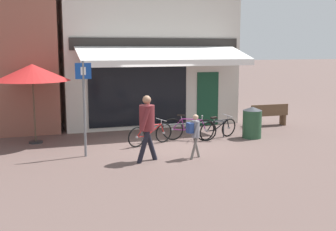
{
  "coord_description": "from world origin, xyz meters",
  "views": [
    {
      "loc": [
        -4.17,
        -12.43,
        3.05
      ],
      "look_at": [
        -0.21,
        -0.72,
        1.05
      ],
      "focal_mm": 45.0,
      "sensor_mm": 36.0,
      "label": 1
    }
  ],
  "objects_px": {
    "bicycle_purple": "(189,129)",
    "park_bench": "(268,114)",
    "parking_sign": "(84,99)",
    "cafe_parasol": "(32,73)",
    "bicycle_black": "(218,128)",
    "bicycle_red": "(150,134)",
    "pedestrian_adult": "(147,121)",
    "litter_bin": "(252,122)",
    "pedestrian_child": "(195,131)"
  },
  "relations": [
    {
      "from": "cafe_parasol",
      "to": "bicycle_purple",
      "type": "bearing_deg",
      "value": -14.07
    },
    {
      "from": "pedestrian_adult",
      "to": "park_bench",
      "type": "bearing_deg",
      "value": 33.93
    },
    {
      "from": "bicycle_black",
      "to": "cafe_parasol",
      "type": "xyz_separation_m",
      "value": [
        -5.86,
        1.29,
        1.91
      ]
    },
    {
      "from": "bicycle_purple",
      "to": "pedestrian_adult",
      "type": "relative_size",
      "value": 0.93
    },
    {
      "from": "bicycle_red",
      "to": "litter_bin",
      "type": "distance_m",
      "value": 3.58
    },
    {
      "from": "bicycle_purple",
      "to": "park_bench",
      "type": "relative_size",
      "value": 1.04
    },
    {
      "from": "pedestrian_child",
      "to": "cafe_parasol",
      "type": "bearing_deg",
      "value": 128.9
    },
    {
      "from": "litter_bin",
      "to": "park_bench",
      "type": "relative_size",
      "value": 0.67
    },
    {
      "from": "bicycle_purple",
      "to": "park_bench",
      "type": "distance_m",
      "value": 4.12
    },
    {
      "from": "parking_sign",
      "to": "cafe_parasol",
      "type": "relative_size",
      "value": 1.06
    },
    {
      "from": "bicycle_black",
      "to": "pedestrian_adult",
      "type": "distance_m",
      "value": 3.73
    },
    {
      "from": "park_bench",
      "to": "pedestrian_adult",
      "type": "bearing_deg",
      "value": -148.36
    },
    {
      "from": "park_bench",
      "to": "cafe_parasol",
      "type": "bearing_deg",
      "value": -177.63
    },
    {
      "from": "bicycle_purple",
      "to": "parking_sign",
      "type": "xyz_separation_m",
      "value": [
        -3.53,
        -1.0,
        1.25
      ]
    },
    {
      "from": "pedestrian_child",
      "to": "park_bench",
      "type": "relative_size",
      "value": 0.78
    },
    {
      "from": "bicycle_red",
      "to": "bicycle_purple",
      "type": "distance_m",
      "value": 1.41
    },
    {
      "from": "litter_bin",
      "to": "pedestrian_adult",
      "type": "bearing_deg",
      "value": -157.45
    },
    {
      "from": "pedestrian_child",
      "to": "cafe_parasol",
      "type": "xyz_separation_m",
      "value": [
        -4.13,
        3.41,
        1.48
      ]
    },
    {
      "from": "pedestrian_child",
      "to": "cafe_parasol",
      "type": "height_order",
      "value": "cafe_parasol"
    },
    {
      "from": "bicycle_black",
      "to": "litter_bin",
      "type": "relative_size",
      "value": 1.5
    },
    {
      "from": "bicycle_black",
      "to": "parking_sign",
      "type": "distance_m",
      "value": 4.83
    },
    {
      "from": "bicycle_black",
      "to": "pedestrian_adult",
      "type": "bearing_deg",
      "value": -165.8
    },
    {
      "from": "bicycle_red",
      "to": "cafe_parasol",
      "type": "xyz_separation_m",
      "value": [
        -3.44,
        1.44,
        1.91
      ]
    },
    {
      "from": "parking_sign",
      "to": "bicycle_red",
      "type": "bearing_deg",
      "value": 19.76
    },
    {
      "from": "bicycle_red",
      "to": "litter_bin",
      "type": "height_order",
      "value": "litter_bin"
    },
    {
      "from": "pedestrian_adult",
      "to": "litter_bin",
      "type": "distance_m",
      "value": 4.59
    },
    {
      "from": "cafe_parasol",
      "to": "park_bench",
      "type": "height_order",
      "value": "cafe_parasol"
    },
    {
      "from": "bicycle_purple",
      "to": "bicycle_black",
      "type": "distance_m",
      "value": 1.04
    },
    {
      "from": "bicycle_purple",
      "to": "bicycle_black",
      "type": "xyz_separation_m",
      "value": [
        1.03,
        -0.08,
        -0.04
      ]
    },
    {
      "from": "pedestrian_adult",
      "to": "cafe_parasol",
      "type": "height_order",
      "value": "cafe_parasol"
    },
    {
      "from": "litter_bin",
      "to": "park_bench",
      "type": "distance_m",
      "value": 2.42
    },
    {
      "from": "bicycle_black",
      "to": "litter_bin",
      "type": "distance_m",
      "value": 1.19
    },
    {
      "from": "bicycle_red",
      "to": "park_bench",
      "type": "distance_m",
      "value": 5.51
    },
    {
      "from": "pedestrian_child",
      "to": "park_bench",
      "type": "bearing_deg",
      "value": 26.69
    },
    {
      "from": "litter_bin",
      "to": "bicycle_black",
      "type": "bearing_deg",
      "value": 167.58
    },
    {
      "from": "bicycle_black",
      "to": "cafe_parasol",
      "type": "relative_size",
      "value": 0.63
    },
    {
      "from": "pedestrian_adult",
      "to": "litter_bin",
      "type": "xyz_separation_m",
      "value": [
        4.2,
        1.75,
        -0.56
      ]
    },
    {
      "from": "bicycle_red",
      "to": "bicycle_black",
      "type": "xyz_separation_m",
      "value": [
        2.42,
        0.15,
        -0.0
      ]
    },
    {
      "from": "bicycle_purple",
      "to": "litter_bin",
      "type": "relative_size",
      "value": 1.56
    },
    {
      "from": "bicycle_black",
      "to": "park_bench",
      "type": "height_order",
      "value": "park_bench"
    },
    {
      "from": "pedestrian_adult",
      "to": "park_bench",
      "type": "height_order",
      "value": "pedestrian_adult"
    },
    {
      "from": "litter_bin",
      "to": "park_bench",
      "type": "xyz_separation_m",
      "value": [
        1.69,
        1.73,
        -0.08
      ]
    },
    {
      "from": "bicycle_black",
      "to": "park_bench",
      "type": "bearing_deg",
      "value": 8.45
    },
    {
      "from": "cafe_parasol",
      "to": "parking_sign",
      "type": "bearing_deg",
      "value": -59.5
    },
    {
      "from": "litter_bin",
      "to": "cafe_parasol",
      "type": "distance_m",
      "value": 7.38
    },
    {
      "from": "pedestrian_adult",
      "to": "cafe_parasol",
      "type": "bearing_deg",
      "value": 133.94
    },
    {
      "from": "pedestrian_adult",
      "to": "litter_bin",
      "type": "height_order",
      "value": "pedestrian_adult"
    },
    {
      "from": "parking_sign",
      "to": "park_bench",
      "type": "bearing_deg",
      "value": 17.93
    },
    {
      "from": "bicycle_red",
      "to": "bicycle_black",
      "type": "height_order",
      "value": "bicycle_black"
    },
    {
      "from": "bicycle_purple",
      "to": "cafe_parasol",
      "type": "bearing_deg",
      "value": -166.21
    }
  ]
}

